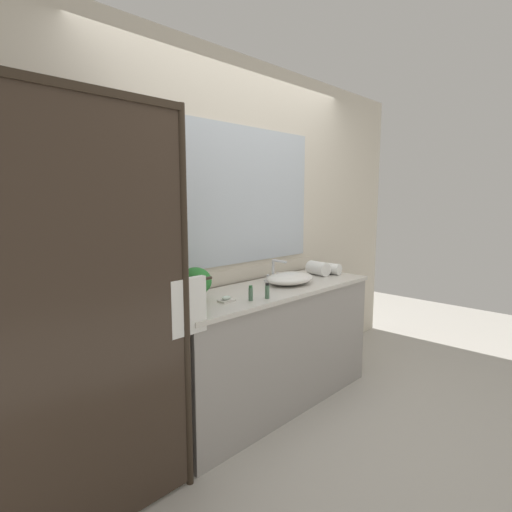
{
  "coord_description": "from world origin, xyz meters",
  "views": [
    {
      "loc": [
        -2.15,
        -1.93,
        1.54
      ],
      "look_at": [
        -0.15,
        0.0,
        1.15
      ],
      "focal_mm": 28.35,
      "sensor_mm": 36.0,
      "label": 1
    }
  ],
  "objects": [
    {
      "name": "vanity_cabinet",
      "position": [
        0.0,
        0.01,
        0.45
      ],
      "size": [
        1.8,
        0.58,
        0.9
      ],
      "color": "#9E9993",
      "rests_on": "ground_plane"
    },
    {
      "name": "wall_back_with_mirror",
      "position": [
        0.0,
        0.34,
        1.31
      ],
      "size": [
        4.4,
        0.06,
        2.6
      ],
      "color": "beige",
      "rests_on": "ground_plane"
    },
    {
      "name": "rolled_towel_middle",
      "position": [
        0.65,
        0.04,
        0.96
      ],
      "size": [
        0.14,
        0.2,
        0.12
      ],
      "primitive_type": "cylinder",
      "rotation": [
        1.57,
        0.0,
        -0.15
      ],
      "color": "white",
      "rests_on": "vanity_cabinet"
    },
    {
      "name": "sink_basin",
      "position": [
        0.21,
        -0.01,
        0.94
      ],
      "size": [
        0.41,
        0.31,
        0.09
      ],
      "primitive_type": "ellipsoid",
      "color": "white",
      "rests_on": "vanity_cabinet"
    },
    {
      "name": "amenity_bottle_lotion",
      "position": [
        -0.25,
        -0.2,
        0.95
      ],
      "size": [
        0.03,
        0.03,
        0.1
      ],
      "color": "#4C7056",
      "rests_on": "vanity_cabinet"
    },
    {
      "name": "faucet",
      "position": [
        0.21,
        0.15,
        0.96
      ],
      "size": [
        0.17,
        0.16,
        0.17
      ],
      "color": "silver",
      "rests_on": "vanity_cabinet"
    },
    {
      "name": "ground_plane",
      "position": [
        0.0,
        0.0,
        0.0
      ],
      "size": [
        8.0,
        8.0,
        0.0
      ],
      "primitive_type": "plane",
      "color": "#B7B2A8"
    },
    {
      "name": "potted_plant",
      "position": [
        -0.63,
        0.07,
        1.02
      ],
      "size": [
        0.21,
        0.21,
        0.22
      ],
      "color": "#B77A51",
      "rests_on": "vanity_cabinet"
    },
    {
      "name": "shower_enclosure",
      "position": [
        -1.28,
        -0.19,
        1.03
      ],
      "size": [
        1.2,
        0.59,
        2.0
      ],
      "color": "#2D2319",
      "rests_on": "ground_plane"
    },
    {
      "name": "amenity_bottle_body_wash",
      "position": [
        -0.72,
        0.19,
        0.94
      ],
      "size": [
        0.03,
        0.03,
        0.09
      ],
      "color": "#4C7056",
      "rests_on": "vanity_cabinet"
    },
    {
      "name": "rolled_towel_near_edge",
      "position": [
        0.76,
        0.01,
        0.95
      ],
      "size": [
        0.11,
        0.22,
        0.1
      ],
      "primitive_type": "cylinder",
      "rotation": [
        1.57,
        0.0,
        0.08
      ],
      "color": "white",
      "rests_on": "vanity_cabinet"
    },
    {
      "name": "soap_dish",
      "position": [
        -0.49,
        -0.07,
        0.91
      ],
      "size": [
        0.1,
        0.07,
        0.04
      ],
      "color": "silver",
      "rests_on": "vanity_cabinet"
    },
    {
      "name": "amenity_bottle_conditioner",
      "position": [
        -0.37,
        -0.16,
        0.95
      ],
      "size": [
        0.03,
        0.03,
        0.1
      ],
      "color": "#4C7056",
      "rests_on": "vanity_cabinet"
    }
  ]
}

